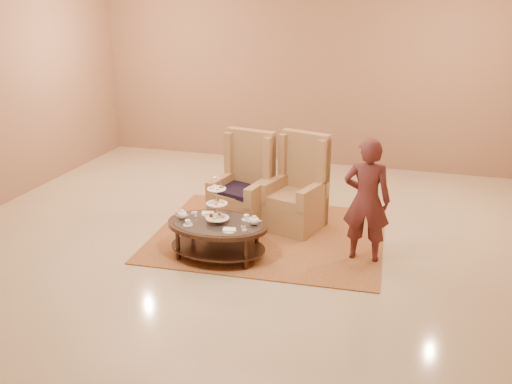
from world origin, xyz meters
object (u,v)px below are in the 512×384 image
(armchair_right, at_px, (297,197))
(armchair_left, at_px, (244,194))
(person, at_px, (367,200))
(tea_table, at_px, (218,229))

(armchair_right, bearing_deg, armchair_left, -155.26)
(armchair_right, xyz_separation_m, person, (1.00, -0.76, 0.33))
(tea_table, height_order, person, person)
(armchair_left, height_order, armchair_right, same)
(tea_table, relative_size, armchair_left, 0.96)
(armchair_right, distance_m, person, 1.30)
(armchair_left, distance_m, armchair_right, 0.73)
(tea_table, height_order, armchair_right, armchair_right)
(tea_table, xyz_separation_m, armchair_right, (0.71, 1.23, 0.06))
(armchair_right, height_order, person, person)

